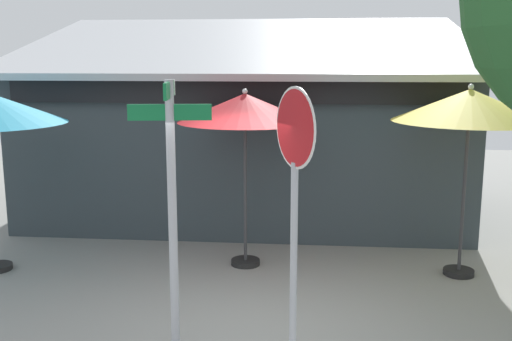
# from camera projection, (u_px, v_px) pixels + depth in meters

# --- Properties ---
(ground_plane) EXTENTS (28.00, 28.00, 0.10)m
(ground_plane) POSITION_uv_depth(u_px,v_px,m) (265.00, 322.00, 7.29)
(ground_plane) COLOR gray
(cafe_building) EXTENTS (8.59, 5.05, 4.00)m
(cafe_building) POSITION_uv_depth(u_px,v_px,m) (248.00, 135.00, 12.07)
(cafe_building) COLOR #333D42
(cafe_building) RESTS_ON ground
(street_sign_post) EXTENTS (0.82, 0.88, 2.92)m
(street_sign_post) POSITION_uv_depth(u_px,v_px,m) (172.00, 193.00, 6.02)
(street_sign_post) COLOR #A8AAB2
(street_sign_post) RESTS_ON ground
(stop_sign) EXTENTS (0.39, 0.68, 2.87)m
(stop_sign) POSITION_uv_depth(u_px,v_px,m) (295.00, 179.00, 5.62)
(stop_sign) COLOR #A8AAB2
(stop_sign) RESTS_ON ground
(patio_umbrella_crimson_center) EXTENTS (1.99, 1.99, 2.68)m
(patio_umbrella_crimson_center) POSITION_uv_depth(u_px,v_px,m) (245.00, 110.00, 8.71)
(patio_umbrella_crimson_center) COLOR black
(patio_umbrella_crimson_center) RESTS_ON ground
(patio_umbrella_mustard_right) EXTENTS (2.14, 2.14, 2.77)m
(patio_umbrella_mustard_right) POSITION_uv_depth(u_px,v_px,m) (470.00, 107.00, 8.27)
(patio_umbrella_mustard_right) COLOR black
(patio_umbrella_mustard_right) RESTS_ON ground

